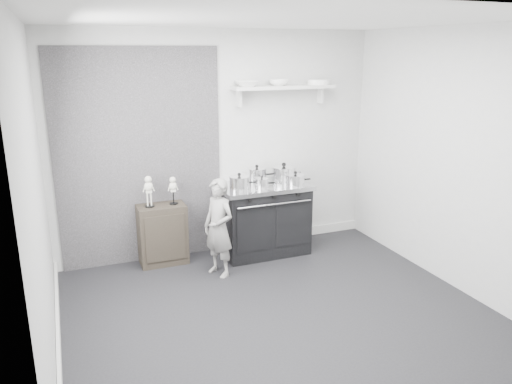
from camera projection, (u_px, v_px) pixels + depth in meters
ground at (278, 314)px, 4.82m from camera, size 4.00×4.00×0.00m
room_shell at (264, 145)px, 4.47m from camera, size 4.02×3.62×2.71m
wall_shelf at (283, 88)px, 6.05m from camera, size 1.30×0.26×0.24m
stove at (264, 218)px, 6.18m from camera, size 1.10×0.68×0.88m
side_cabinet at (163, 234)px, 5.88m from camera, size 0.55×0.32×0.72m
child at (219, 228)px, 5.52m from camera, size 0.42×0.48×1.12m
pot_front_left at (239, 183)px, 5.81m from camera, size 0.32×0.23×0.20m
pot_back_left at (257, 175)px, 6.17m from camera, size 0.33×0.24×0.22m
pot_back_right at (284, 174)px, 6.21m from camera, size 0.39×0.30×0.23m
pot_front_right at (295, 180)px, 6.00m from camera, size 0.32×0.23×0.18m
pot_front_center at (262, 183)px, 5.88m from camera, size 0.25×0.16×0.15m
skeleton_full at (149, 189)px, 5.68m from camera, size 0.12×0.08×0.42m
skeleton_torso at (173, 188)px, 5.79m from camera, size 0.11×0.07×0.38m
bowl_large at (247, 84)px, 5.86m from camera, size 0.27×0.27×0.07m
bowl_small at (279, 83)px, 6.00m from camera, size 0.23×0.23×0.07m
plate_stack at (318, 82)px, 6.20m from camera, size 0.27×0.27×0.06m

